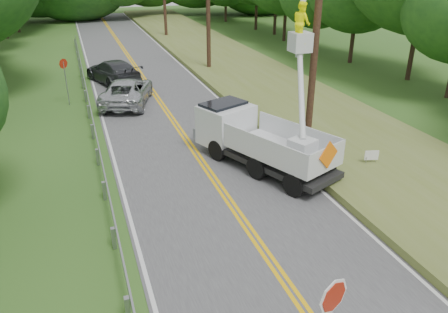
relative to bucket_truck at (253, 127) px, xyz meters
name	(u,v)px	position (x,y,z in m)	size (l,w,h in m)	color
ground	(303,309)	(-2.10, -8.43, -1.46)	(140.00, 140.00, 0.00)	#305922
road	(174,122)	(-2.10, 5.57, -1.45)	(7.20, 96.00, 0.03)	#454547
guardrail	(91,115)	(-6.12, 6.47, -0.90)	(0.18, 48.00, 0.77)	#94969C
utility_poles	(245,6)	(2.90, 8.58, 3.81)	(1.60, 43.30, 10.00)	black
tall_grass_verge	(297,105)	(5.00, 5.57, -1.31)	(7.00, 96.00, 0.30)	olive
bucket_truck	(253,127)	(0.00, 0.00, 0.00)	(4.63, 6.54, 6.23)	black
suv_silver	(127,91)	(-3.92, 9.45, -0.70)	(2.43, 5.27, 1.46)	#B8BCC1
suv_darkgrey	(113,71)	(-4.17, 14.33, -0.67)	(2.13, 5.25, 1.52)	#383A3F
stop_sign_permanent	(65,74)	(-7.15, 10.26, 0.34)	(0.45, 0.39, 2.68)	#94969C
yard_sign	(372,156)	(4.11, -2.44, -0.86)	(0.56, 0.17, 0.83)	white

